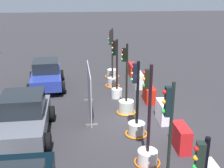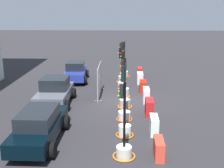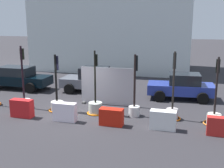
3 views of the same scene
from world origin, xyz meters
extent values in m
plane|color=#2B292D|center=(0.00, 0.00, 0.00)|extent=(120.00, 120.00, 0.00)
cylinder|color=silver|center=(-3.02, 0.07, 0.23)|extent=(0.66, 0.66, 0.46)
cylinder|color=black|center=(-3.02, 0.07, 1.92)|extent=(0.10, 0.10, 2.93)
cube|color=black|center=(-3.05, 0.19, 2.95)|extent=(0.20, 0.17, 0.60)
sphere|color=red|center=(-3.06, 0.27, 3.15)|extent=(0.11, 0.11, 0.11)
sphere|color=orange|center=(-3.06, 0.27, 2.95)|extent=(0.11, 0.11, 0.11)
sphere|color=green|center=(-3.06, 0.27, 2.75)|extent=(0.11, 0.11, 0.11)
torus|color=orange|center=(-3.02, 0.07, 0.03)|extent=(0.88, 0.88, 0.05)
cylinder|color=#ADA9A2|center=(-1.05, 0.03, 0.25)|extent=(0.67, 0.67, 0.50)
cylinder|color=black|center=(-1.05, 0.03, 1.75)|extent=(0.11, 0.11, 2.50)
cube|color=black|center=(-1.05, 0.16, 2.54)|extent=(0.18, 0.15, 0.74)
sphere|color=red|center=(-1.05, 0.25, 2.79)|extent=(0.11, 0.11, 0.11)
sphere|color=orange|center=(-1.05, 0.25, 2.54)|extent=(0.11, 0.11, 0.11)
sphere|color=green|center=(-1.05, 0.25, 2.30)|extent=(0.11, 0.11, 0.11)
torus|color=orange|center=(-1.05, 0.03, 0.04)|extent=(0.90, 0.90, 0.07)
cylinder|color=#ABB2A5|center=(1.07, 0.07, 0.29)|extent=(0.71, 0.71, 0.59)
cylinder|color=black|center=(1.07, 0.07, 1.92)|extent=(0.09, 0.09, 2.67)
cube|color=black|center=(1.09, 0.20, 2.76)|extent=(0.17, 0.18, 0.59)
sphere|color=red|center=(1.10, 0.29, 2.96)|extent=(0.10, 0.10, 0.10)
sphere|color=orange|center=(1.10, 0.29, 2.76)|extent=(0.10, 0.10, 0.10)
sphere|color=green|center=(1.10, 0.29, 2.56)|extent=(0.10, 0.10, 0.10)
torus|color=orange|center=(1.07, 0.07, 0.04)|extent=(0.89, 0.89, 0.07)
cylinder|color=silver|center=(3.06, 0.23, 0.25)|extent=(0.56, 0.56, 0.49)
cylinder|color=black|center=(3.06, 0.23, 1.80)|extent=(0.11, 0.11, 2.62)
cube|color=black|center=(3.09, 0.36, 2.66)|extent=(0.20, 0.19, 0.74)
sphere|color=red|center=(3.11, 0.45, 2.91)|extent=(0.11, 0.11, 0.11)
sphere|color=orange|center=(3.11, 0.45, 2.66)|extent=(0.11, 0.11, 0.11)
sphere|color=green|center=(3.11, 0.45, 2.42)|extent=(0.11, 0.11, 0.11)
cylinder|color=#B0A6A6|center=(4.94, 0.22, 0.26)|extent=(0.58, 0.58, 0.52)
cylinder|color=black|center=(4.94, 0.22, 1.91)|extent=(0.10, 0.10, 2.78)
cube|color=black|center=(4.93, 0.35, 2.84)|extent=(0.15, 0.16, 0.74)
sphere|color=red|center=(4.93, 0.44, 3.09)|extent=(0.09, 0.09, 0.09)
sphere|color=orange|center=(4.93, 0.44, 2.84)|extent=(0.09, 0.09, 0.09)
sphere|color=green|center=(4.93, 0.44, 2.60)|extent=(0.09, 0.09, 0.09)
torus|color=orange|center=(4.94, 0.22, 0.04)|extent=(0.86, 0.86, 0.07)
cylinder|color=beige|center=(6.85, 0.00, 0.25)|extent=(0.66, 0.66, 0.49)
cylinder|color=black|center=(6.85, 0.00, 1.82)|extent=(0.10, 0.10, 2.65)
cube|color=black|center=(6.85, 0.11, 2.71)|extent=(0.17, 0.13, 0.62)
sphere|color=red|center=(6.85, 0.19, 2.92)|extent=(0.11, 0.11, 0.11)
sphere|color=orange|center=(6.85, 0.19, 2.71)|extent=(0.11, 0.11, 0.11)
sphere|color=green|center=(6.85, 0.19, 2.51)|extent=(0.11, 0.11, 0.11)
torus|color=orange|center=(6.85, 0.00, 0.04)|extent=(0.96, 0.96, 0.07)
cube|color=red|center=(-2.30, -1.34, 0.45)|extent=(1.12, 0.47, 0.90)
cube|color=white|center=(0.00, -1.35, 0.45)|extent=(1.13, 0.42, 0.90)
cube|color=red|center=(2.29, -1.32, 0.39)|extent=(1.09, 0.50, 0.79)
cube|color=silver|center=(4.62, -1.24, 0.43)|extent=(1.15, 0.49, 0.86)
cube|color=#B2211D|center=(7.00, -1.35, 0.40)|extent=(1.12, 0.41, 0.80)
cube|color=black|center=(-5.77, 3.86, 0.65)|extent=(4.56, 1.66, 0.61)
cube|color=black|center=(-5.92, 3.86, 1.26)|extent=(2.29, 1.45, 0.61)
cylinder|color=black|center=(-4.36, 4.72, 0.34)|extent=(0.69, 0.28, 0.69)
cylinder|color=black|center=(-4.37, 2.98, 0.34)|extent=(0.69, 0.28, 0.69)
cylinder|color=black|center=(-7.18, 4.74, 0.34)|extent=(0.69, 0.28, 0.69)
cube|color=#585B66|center=(-0.58, 4.41, 0.63)|extent=(4.00, 1.87, 0.60)
cube|color=black|center=(-0.38, 4.41, 1.30)|extent=(1.76, 1.62, 0.72)
cylinder|color=black|center=(-1.80, 3.43, 0.33)|extent=(0.67, 0.29, 0.66)
cylinder|color=black|center=(-1.82, 5.36, 0.33)|extent=(0.67, 0.29, 0.66)
cylinder|color=black|center=(0.67, 3.46, 0.33)|extent=(0.67, 0.29, 0.66)
cylinder|color=black|center=(0.64, 5.39, 0.33)|extent=(0.67, 0.29, 0.66)
cube|color=navy|center=(5.23, 4.05, 0.63)|extent=(4.05, 1.91, 0.60)
cube|color=black|center=(5.43, 4.07, 1.25)|extent=(1.92, 1.56, 0.64)
cylinder|color=black|center=(4.07, 3.09, 0.33)|extent=(0.68, 0.33, 0.66)
cylinder|color=black|center=(3.95, 4.83, 0.33)|extent=(0.68, 0.33, 0.66)
cylinder|color=black|center=(6.51, 3.27, 0.33)|extent=(0.68, 0.33, 0.66)
cylinder|color=black|center=(6.38, 5.01, 0.33)|extent=(0.68, 0.33, 0.66)
cube|color=#9E9CA4|center=(1.28, 1.75, 1.07)|extent=(3.15, 0.04, 2.14)
cube|color=#4C4C4C|center=(-0.14, 1.75, 0.05)|extent=(0.16, 0.50, 0.10)
cube|color=#4C4C4C|center=(2.70, 1.75, 0.05)|extent=(0.16, 0.50, 0.10)
camera|label=1|loc=(-11.11, 2.26, 5.55)|focal=46.34mm
camera|label=2|loc=(-17.25, 0.22, 5.84)|focal=45.06mm
camera|label=3|loc=(5.43, -13.30, 4.76)|focal=45.76mm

